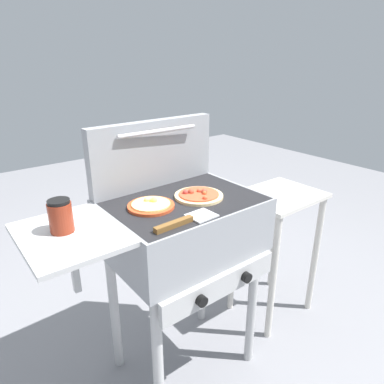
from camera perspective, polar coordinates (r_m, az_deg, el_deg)
name	(u,v)px	position (r m, az deg, el deg)	size (l,w,h in m)	color
ground_plane	(184,360)	(1.97, -1.27, -26.10)	(8.00, 8.00, 0.00)	gray
grill	(181,231)	(1.50, -1.84, -6.46)	(0.96, 0.53, 0.90)	gray
grill_lid_open	(154,154)	(1.56, -6.33, 6.34)	(0.63, 0.09, 0.30)	gray
pizza_pepperoni	(199,195)	(1.46, 1.10, -0.54)	(0.21, 0.21, 0.04)	beige
pizza_cheese	(151,205)	(1.37, -6.81, -2.19)	(0.19, 0.19, 0.03)	#C64723
sauce_jar	(61,216)	(1.24, -20.94, -3.75)	(0.08, 0.08, 0.12)	maroon
spatula	(186,221)	(1.24, -1.05, -4.75)	(0.26, 0.09, 0.02)	#B7BABF
prep_table	(276,229)	(2.02, 13.82, -6.05)	(0.44, 0.36, 0.76)	beige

